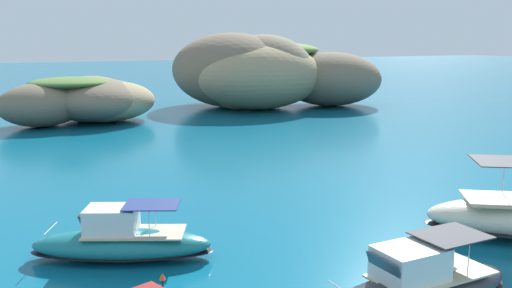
{
  "coord_description": "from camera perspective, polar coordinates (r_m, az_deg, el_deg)",
  "views": [
    {
      "loc": [
        -11.4,
        -8.12,
        8.51
      ],
      "look_at": [
        0.65,
        18.29,
        2.99
      ],
      "focal_mm": 39.49,
      "sensor_mm": 36.0,
      "label": 1
    }
  ],
  "objects": [
    {
      "name": "islet_large",
      "position": [
        69.24,
        0.44,
        7.25
      ],
      "size": [
        28.2,
        20.89,
        9.09
      ],
      "color": "#9E8966",
      "rests_on": "ground"
    },
    {
      "name": "islet_small",
      "position": [
        60.07,
        -16.68,
        4.33
      ],
      "size": [
        18.58,
        13.87,
        4.62
      ],
      "color": "#756651",
      "rests_on": "ground"
    },
    {
      "name": "motorboat_teal",
      "position": [
        22.75,
        -13.51,
        -9.6
      ],
      "size": [
        7.34,
        4.8,
        2.22
      ],
      "color": "#19727A",
      "rests_on": "ground"
    }
  ]
}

